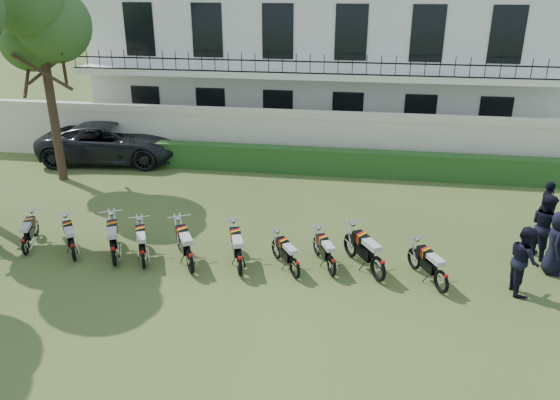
{
  "coord_description": "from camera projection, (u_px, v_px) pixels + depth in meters",
  "views": [
    {
      "loc": [
        2.26,
        -13.06,
        7.12
      ],
      "look_at": [
        -0.01,
        1.23,
        1.23
      ],
      "focal_mm": 35.0,
      "sensor_mm": 36.0,
      "label": 1
    }
  ],
  "objects": [
    {
      "name": "officer_1",
      "position": [
        524.0,
        260.0,
        13.06
      ],
      "size": [
        0.71,
        0.89,
        1.73
      ],
      "primitive_type": "imported",
      "rotation": [
        0.0,
        0.0,
        1.64
      ],
      "color": "black",
      "rests_on": "ground"
    },
    {
      "name": "tree_west_near",
      "position": [
        39.0,
        17.0,
        18.61
      ],
      "size": [
        3.4,
        3.2,
        7.9
      ],
      "color": "#473323",
      "rests_on": "ground"
    },
    {
      "name": "motorcycle_3",
      "position": [
        143.0,
        253.0,
        14.25
      ],
      "size": [
        0.89,
        1.72,
        1.01
      ],
      "rotation": [
        0.0,
        0.0,
        0.42
      ],
      "color": "black",
      "rests_on": "ground"
    },
    {
      "name": "suv",
      "position": [
        112.0,
        142.0,
        22.64
      ],
      "size": [
        6.08,
        3.3,
        1.62
      ],
      "primitive_type": "imported",
      "rotation": [
        0.0,
        0.0,
        1.68
      ],
      "color": "black",
      "rests_on": "ground"
    },
    {
      "name": "hedge",
      "position": [
        330.0,
        162.0,
        21.21
      ],
      "size": [
        18.0,
        0.6,
        1.0
      ],
      "primitive_type": "cube",
      "color": "#1B4117",
      "rests_on": "ground"
    },
    {
      "name": "motorcycle_4",
      "position": [
        190.0,
        256.0,
        13.99
      ],
      "size": [
        1.1,
        1.82,
        1.11
      ],
      "rotation": [
        0.0,
        0.0,
        0.52
      ],
      "color": "black",
      "rests_on": "ground"
    },
    {
      "name": "motorcycle_7",
      "position": [
        332.0,
        261.0,
        13.89
      ],
      "size": [
        0.82,
        1.62,
        0.94
      ],
      "rotation": [
        0.0,
        0.0,
        0.41
      ],
      "color": "black",
      "rests_on": "ground"
    },
    {
      "name": "motorcycle_2",
      "position": [
        113.0,
        249.0,
        14.36
      ],
      "size": [
        0.97,
        1.85,
        1.09
      ],
      "rotation": [
        0.0,
        0.0,
        0.43
      ],
      "color": "black",
      "rests_on": "ground"
    },
    {
      "name": "motorcycle_0",
      "position": [
        24.0,
        241.0,
        14.96
      ],
      "size": [
        0.73,
        1.65,
        0.94
      ],
      "rotation": [
        0.0,
        0.0,
        0.33
      ],
      "color": "black",
      "rests_on": "ground"
    },
    {
      "name": "motorcycle_1",
      "position": [
        72.0,
        246.0,
        14.63
      ],
      "size": [
        1.1,
        1.53,
        0.98
      ],
      "rotation": [
        0.0,
        0.0,
        0.61
      ],
      "color": "black",
      "rests_on": "ground"
    },
    {
      "name": "building",
      "position": [
        322.0,
        54.0,
        26.33
      ],
      "size": [
        20.4,
        9.6,
        7.4
      ],
      "color": "silver",
      "rests_on": "ground"
    },
    {
      "name": "officer_3",
      "position": [
        557.0,
        243.0,
        13.95
      ],
      "size": [
        0.78,
        0.96,
        1.7
      ],
      "primitive_type": "imported",
      "rotation": [
        0.0,
        0.0,
        1.24
      ],
      "color": "black",
      "rests_on": "ground"
    },
    {
      "name": "perimeter_wall",
      "position": [
        307.0,
        139.0,
        21.84
      ],
      "size": [
        30.0,
        0.35,
        2.3
      ],
      "color": "beige",
      "rests_on": "ground"
    },
    {
      "name": "motorcycle_6",
      "position": [
        295.0,
        264.0,
        13.79
      ],
      "size": [
        1.0,
        1.47,
        0.93
      ],
      "rotation": [
        0.0,
        0.0,
        0.58
      ],
      "color": "black",
      "rests_on": "ground"
    },
    {
      "name": "motorcycle_9",
      "position": [
        442.0,
        276.0,
        13.14
      ],
      "size": [
        0.94,
        1.66,
        0.99
      ],
      "rotation": [
        0.0,
        0.0,
        0.48
      ],
      "color": "black",
      "rests_on": "ground"
    },
    {
      "name": "officer_4",
      "position": [
        545.0,
        226.0,
        14.75
      ],
      "size": [
        0.93,
        1.05,
        1.81
      ],
      "primitive_type": "imported",
      "rotation": [
        0.0,
        0.0,
        1.9
      ],
      "color": "black",
      "rests_on": "ground"
    },
    {
      "name": "ground",
      "position": [
        273.0,
        258.0,
        14.96
      ],
      "size": [
        100.0,
        100.0,
        0.0
      ],
      "primitive_type": "plane",
      "color": "#3A481D",
      "rests_on": "ground"
    },
    {
      "name": "motorcycle_5",
      "position": [
        239.0,
        259.0,
        13.9
      ],
      "size": [
        0.85,
        1.9,
        1.08
      ],
      "rotation": [
        0.0,
        0.0,
        0.34
      ],
      "color": "black",
      "rests_on": "ground"
    },
    {
      "name": "motorcycle_8",
      "position": [
        378.0,
        263.0,
        13.62
      ],
      "size": [
        1.17,
        1.83,
        1.13
      ],
      "rotation": [
        0.0,
        0.0,
        0.55
      ],
      "color": "black",
      "rests_on": "ground"
    },
    {
      "name": "officer_5",
      "position": [
        546.0,
        208.0,
        16.09
      ],
      "size": [
        0.55,
        1.03,
        1.66
      ],
      "primitive_type": "imported",
      "rotation": [
        0.0,
        0.0,
        1.41
      ],
      "color": "black",
      "rests_on": "ground"
    }
  ]
}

